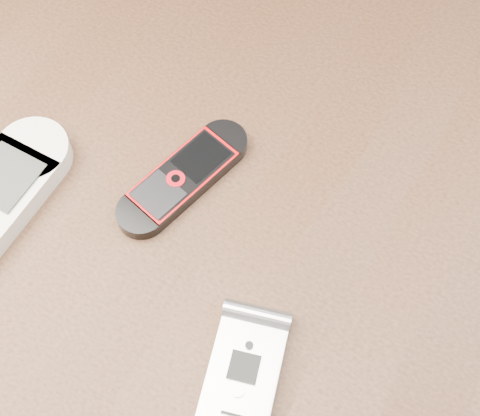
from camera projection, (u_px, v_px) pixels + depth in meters
name	position (u px, v px, depth m)	size (l,w,h in m)	color
ground	(238.00, 406.00, 1.19)	(4.00, 4.00, 0.00)	#472B19
table	(235.00, 264.00, 0.62)	(1.20, 0.80, 0.75)	black
nokia_black_red	(184.00, 177.00, 0.53)	(0.04, 0.13, 0.01)	black
motorola_razr	(243.00, 373.00, 0.46)	(0.05, 0.10, 0.01)	#B7B7BC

